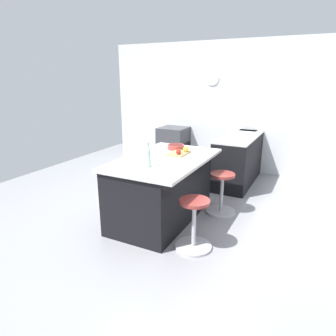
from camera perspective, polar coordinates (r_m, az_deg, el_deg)
ground_plane at (r=4.50m, az=1.80°, el=-8.77°), size 7.25×7.25×0.00m
interior_partition_left at (r=6.56m, az=11.93°, el=11.28°), size 0.15×5.58×2.68m
sink_cabinet at (r=6.28m, az=14.38°, el=2.69°), size 2.51×0.60×1.19m
oven_range at (r=6.79m, az=1.05°, el=4.11°), size 0.60×0.61×0.88m
kitchen_island at (r=4.23m, az=-1.18°, el=-3.84°), size 1.73×1.07×0.90m
stool_by_window at (r=4.51m, az=10.21°, el=-4.99°), size 0.44×0.44×0.62m
stool_middle at (r=3.57m, az=4.96°, el=-10.93°), size 0.44×0.44×0.62m
cutting_board at (r=4.28m, az=2.03°, el=2.82°), size 0.36×0.24×0.02m
apple_red at (r=4.17m, az=2.00°, el=3.08°), size 0.07×0.07×0.07m
apple_yellow at (r=4.33m, az=3.47°, el=3.66°), size 0.08×0.08×0.08m
water_bottle at (r=3.64m, az=-3.77°, el=2.03°), size 0.06×0.06×0.31m
fruit_bowl at (r=4.57m, az=1.50°, el=4.11°), size 0.26×0.26×0.07m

